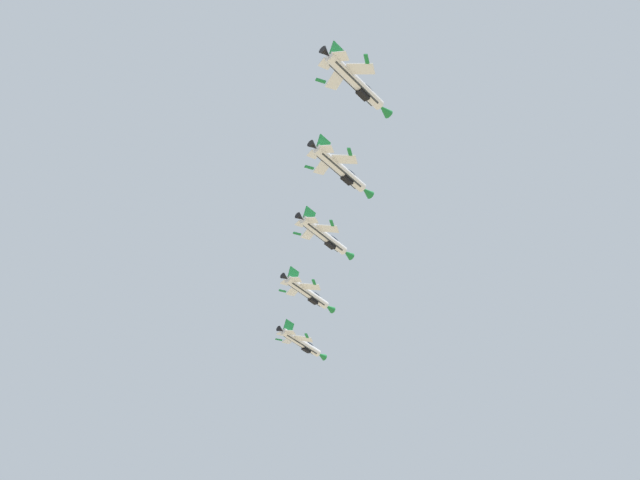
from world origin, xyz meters
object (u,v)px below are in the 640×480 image
(fighter_jet_right_wing, at_px, (325,236))
(fighter_jet_left_outer, at_px, (341,170))
(fighter_jet_lead, at_px, (302,343))
(fighter_jet_left_wing, at_px, (308,293))
(fighter_jet_right_outer, at_px, (356,83))

(fighter_jet_right_wing, distance_m, fighter_jet_left_outer, 21.04)
(fighter_jet_lead, height_order, fighter_jet_left_wing, fighter_jet_lead)
(fighter_jet_lead, bearing_deg, fighter_jet_left_outer, -40.66)
(fighter_jet_left_wing, xyz_separation_m, fighter_jet_right_outer, (-7.05, -56.67, -3.98))
(fighter_jet_left_wing, distance_m, fighter_jet_left_outer, 39.24)
(fighter_jet_lead, xyz_separation_m, fighter_jet_right_wing, (-4.88, -37.72, -0.95))
(fighter_jet_left_outer, bearing_deg, fighter_jet_right_wing, 138.99)
(fighter_jet_lead, height_order, fighter_jet_right_outer, fighter_jet_lead)
(fighter_jet_lead, bearing_deg, fighter_jet_right_outer, -41.01)
(fighter_jet_left_wing, distance_m, fighter_jet_right_outer, 57.24)
(fighter_jet_left_outer, distance_m, fighter_jet_right_outer, 18.06)
(fighter_jet_lead, bearing_deg, fighter_jet_right_wing, -40.47)
(fighter_jet_left_outer, relative_size, fighter_jet_right_outer, 1.00)
(fighter_jet_left_wing, bearing_deg, fighter_jet_left_outer, -39.28)
(fighter_jet_lead, relative_size, fighter_jet_right_outer, 1.00)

